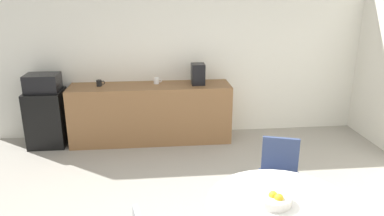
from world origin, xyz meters
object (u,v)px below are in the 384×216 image
object	(u,v)px
chair_navy	(279,169)
mug_green	(157,81)
fruit_bowl	(273,199)
coffee_maker	(198,74)
mini_fridge	(47,118)
microwave	(43,83)
mug_white	(99,83)

from	to	relation	value
chair_navy	mug_green	distance (m)	2.60
fruit_bowl	coffee_maker	distance (m)	3.10
mini_fridge	coffee_maker	distance (m)	2.40
coffee_maker	mini_fridge	bearing A→B (deg)	180.00
mini_fridge	microwave	bearing A→B (deg)	0.00
mug_white	mug_green	size ratio (longest dim) A/B	1.00
coffee_maker	fruit_bowl	bearing A→B (deg)	-85.97
microwave	mug_green	xyz separation A→B (m)	(1.68, 0.09, -0.03)
microwave	coffee_maker	xyz separation A→B (m)	(2.32, 0.00, 0.08)
mug_white	coffee_maker	world-z (taller)	coffee_maker
fruit_bowl	mug_white	xyz separation A→B (m)	(-1.72, 3.11, 0.19)
coffee_maker	mug_green	bearing A→B (deg)	171.75
fruit_bowl	mug_white	size ratio (longest dim) A/B	2.14
mini_fridge	microwave	xyz separation A→B (m)	(0.00, 0.00, 0.56)
microwave	fruit_bowl	bearing A→B (deg)	-50.53
mini_fridge	coffee_maker	bearing A→B (deg)	0.00
mini_fridge	chair_navy	world-z (taller)	mini_fridge
fruit_bowl	mug_green	world-z (taller)	mug_green
fruit_bowl	mug_green	xyz separation A→B (m)	(-0.85, 3.17, 0.19)
fruit_bowl	mug_white	distance (m)	3.55
mini_fridge	mug_green	xyz separation A→B (m)	(1.68, 0.09, 0.52)
mug_white	mug_green	bearing A→B (deg)	4.10
mini_fridge	fruit_bowl	distance (m)	4.00
mug_green	chair_navy	bearing A→B (deg)	-61.32
chair_navy	mug_white	distance (m)	3.06
mini_fridge	mug_white	distance (m)	0.97
microwave	coffee_maker	bearing A→B (deg)	0.00
mug_green	coffee_maker	size ratio (longest dim) A/B	0.40
chair_navy	mug_white	size ratio (longest dim) A/B	6.43
chair_navy	coffee_maker	bearing A→B (deg)	105.42
fruit_bowl	microwave	bearing A→B (deg)	129.47
chair_navy	mug_white	bearing A→B (deg)	133.76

